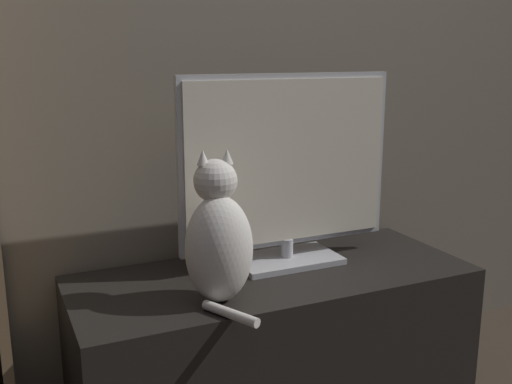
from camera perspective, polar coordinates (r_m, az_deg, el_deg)
The scene contains 4 objects.
wall_back at distance 2.17m, azimuth -1.99°, elevation 15.36°, with size 4.80×0.05×2.60m.
tv_stand at distance 2.11m, azimuth 1.64°, elevation -14.07°, with size 1.33×0.54×0.50m.
tv at distance 2.03m, azimuth 3.00°, elevation 2.02°, with size 0.77×0.22×0.65m.
cat at distance 1.74m, azimuth -3.62°, elevation -4.52°, with size 0.22×0.33×0.45m.
Camera 1 is at (-0.83, -0.77, 1.22)m, focal length 42.00 mm.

